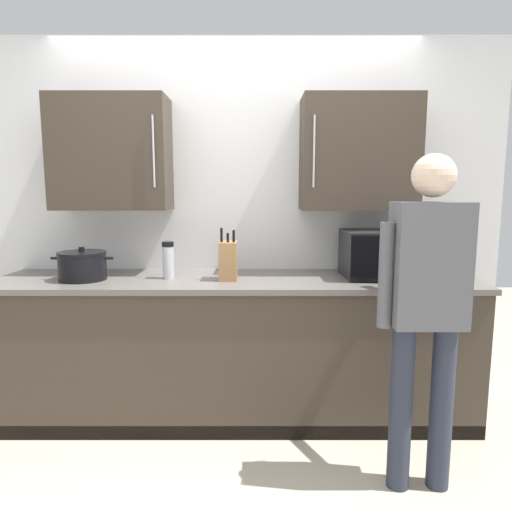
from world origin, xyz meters
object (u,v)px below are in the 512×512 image
Objects in this scene: stock_pot at (80,266)px; thermos_flask at (166,260)px; microwave_oven at (380,254)px; knife_block at (226,261)px; person_figure at (424,296)px.

thermos_flask reaches higher than stock_pot.
microwave_oven is 2.30× the size of thermos_flask.
knife_block is 0.20× the size of person_figure.
person_figure is at bearing -19.95° from stock_pot.
microwave_oven reaches higher than stock_pot.
person_figure is at bearing -28.13° from thermos_flask.
person_figure reaches higher than knife_block.
thermos_flask is 0.14× the size of person_figure.
person_figure is (0.98, -0.69, -0.06)m from knife_block.
person_figure reaches higher than stock_pot.
knife_block is at bearing 0.28° from stock_pot.
microwave_oven is at bearing 2.92° from stock_pot.
stock_pot is at bearing -175.39° from thermos_flask.
stock_pot is 0.53m from thermos_flask.
knife_block is 1.39× the size of thermos_flask.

